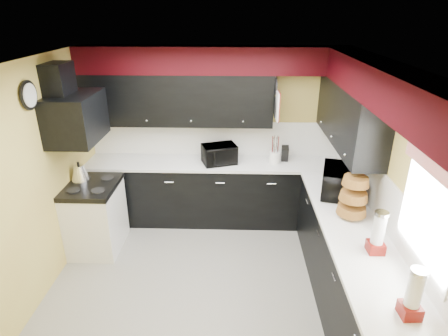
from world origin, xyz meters
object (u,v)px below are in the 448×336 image
toaster_oven (219,154)px  knife_block (285,154)px  kettle (80,173)px  utensil_crock (275,157)px  microwave (340,181)px

toaster_oven → knife_block: toaster_oven is taller
knife_block → kettle: bearing=-161.9°
toaster_oven → knife_block: size_ratio=2.14×
toaster_oven → utensil_crock: bearing=-17.0°
toaster_oven → kettle: size_ratio=2.06×
utensil_crock → toaster_oven: bearing=-177.8°
toaster_oven → knife_block: (0.92, 0.11, -0.03)m
microwave → knife_block: size_ratio=2.71×
microwave → kettle: (-3.20, 0.32, -0.08)m
kettle → utensil_crock: bearing=13.3°
utensil_crock → microwave: bearing=-53.9°
microwave → toaster_oven: bearing=72.8°
utensil_crock → kettle: 2.60m
microwave → kettle: 3.22m
utensil_crock → kettle: size_ratio=0.73×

